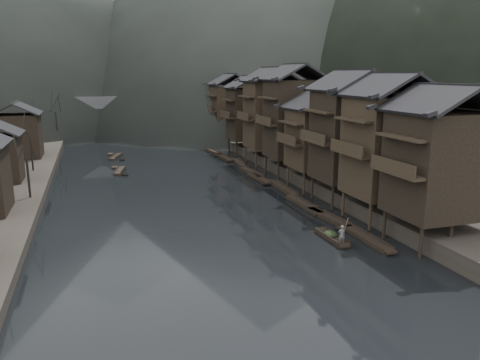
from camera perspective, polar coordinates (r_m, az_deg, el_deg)
name	(u,v)px	position (r m, az deg, el deg)	size (l,w,h in m)	color
water	(209,234)	(42.10, -3.75, -6.61)	(300.00, 300.00, 0.00)	black
right_bank	(337,144)	(91.18, 11.76, 4.35)	(40.00, 200.00, 1.80)	#2D2823
stilt_houses	(298,112)	(64.02, 7.14, 8.18)	(9.00, 67.60, 15.52)	black
bare_trees	(31,132)	(67.05, -24.13, 5.32)	(3.97, 75.93, 7.95)	black
moored_sampans	(250,171)	(67.80, 1.27, 1.12)	(3.42, 68.40, 0.47)	black
midriver_boats	(118,163)	(76.50, -14.69, 2.06)	(2.70, 18.54, 0.45)	black
stone_bridge	(134,113)	(111.32, -12.85, 7.98)	(40.00, 6.00, 9.00)	#4C4C4F
hero_sampan	(332,237)	(41.39, 11.11, -6.88)	(1.13, 4.93, 0.43)	black
cargo_heap	(331,230)	(41.40, 11.00, -6.06)	(1.08, 1.42, 0.65)	black
boatman	(342,232)	(39.62, 12.32, -6.22)	(0.60, 0.40, 1.65)	slate
bamboo_pole	(346,204)	(39.01, 12.74, -2.88)	(0.06, 0.06, 3.97)	#8C7A51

